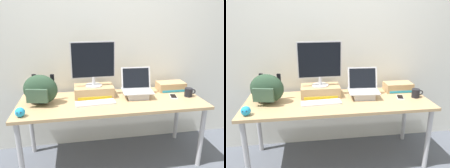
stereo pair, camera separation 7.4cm
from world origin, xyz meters
TOP-DOWN VIEW (x-y plane):
  - ground_plane at (0.00, 0.00)m, footprint 20.00×20.00m
  - back_wall at (0.00, 0.44)m, footprint 7.00×0.10m
  - desk at (0.00, 0.00)m, footprint 1.92×0.69m
  - toner_box_yellow at (-0.17, 0.17)m, footprint 0.42×0.26m
  - desktop_monitor at (-0.17, 0.17)m, footprint 0.47×0.18m
  - open_laptop at (0.29, 0.05)m, footprint 0.34×0.26m
  - external_keyboard at (-0.18, -0.07)m, footprint 0.41×0.15m
  - messenger_backpack at (-0.72, 0.04)m, footprint 0.37×0.28m
  - coffee_mug at (0.85, -0.03)m, footprint 0.13×0.08m
  - cell_phone at (0.68, -0.02)m, footprint 0.10×0.16m
  - plush_toy at (-0.86, -0.24)m, footprint 0.09×0.09m
  - toner_box_cyan at (0.74, 0.20)m, footprint 0.32×0.18m

SIDE VIEW (x-z plane):
  - ground_plane at x=0.00m, z-range 0.00..0.00m
  - desk at x=0.00m, z-range 0.29..1.00m
  - cell_phone at x=0.68m, z-range 0.71..0.72m
  - external_keyboard at x=-0.18m, z-range 0.71..0.74m
  - plush_toy at x=-0.86m, z-range 0.71..0.80m
  - coffee_mug at x=0.85m, z-range 0.71..0.81m
  - toner_box_cyan at x=0.74m, z-range 0.71..0.81m
  - toner_box_yellow at x=-0.17m, z-range 0.71..0.83m
  - open_laptop at x=0.29m, z-range 0.62..0.93m
  - messenger_backpack at x=-0.72m, z-range 0.71..1.01m
  - desktop_monitor at x=-0.17m, z-range 0.84..1.33m
  - back_wall at x=0.00m, z-range 0.00..2.60m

